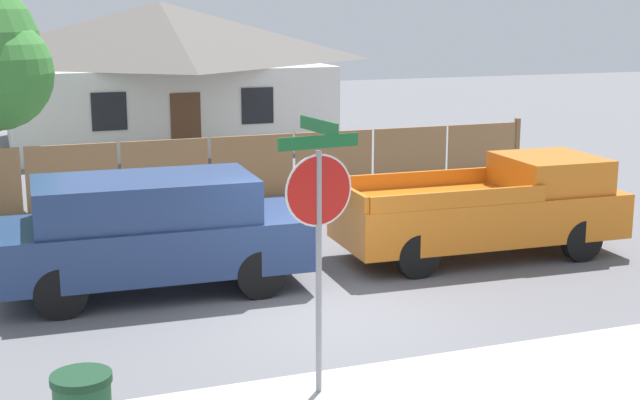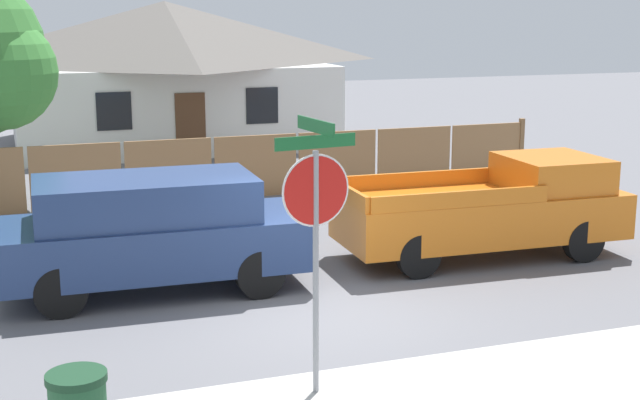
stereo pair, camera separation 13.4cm
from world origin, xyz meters
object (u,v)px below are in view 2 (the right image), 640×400
at_px(house, 166,70).
at_px(stop_sign, 316,209).
at_px(orange_pickup, 492,209).
at_px(red_suv, 152,230).

xyz_separation_m(house, stop_sign, (-1.96, -20.55, -0.20)).
xyz_separation_m(orange_pickup, stop_sign, (-4.99, -4.52, 1.35)).
bearing_deg(red_suv, house, 80.85).
height_order(house, stop_sign, house).
relative_size(house, stop_sign, 3.27).
relative_size(house, red_suv, 2.16).
xyz_separation_m(house, orange_pickup, (3.03, -16.03, -1.54)).
xyz_separation_m(red_suv, stop_sign, (1.17, -4.52, 1.22)).
bearing_deg(stop_sign, house, 77.70).
bearing_deg(orange_pickup, house, 102.61).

